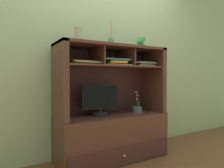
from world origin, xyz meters
TOP-DOWN VIEW (x-y plane):
  - floor_plane at (0.00, 0.00)m, footprint 6.00×6.00m
  - back_wall at (0.00, 0.29)m, footprint 6.00×0.02m
  - media_console at (0.00, 0.01)m, footprint 1.32×0.54m
  - tv_monitor at (-0.16, 0.00)m, footprint 0.45×0.20m
  - potted_orchid at (0.35, -0.03)m, footprint 0.15×0.15m
  - magazine_stack_left at (0.00, -0.05)m, footprint 0.34×0.32m
  - magazine_stack_centre at (-0.37, -0.02)m, footprint 0.33×0.30m
  - magazine_stack_right at (0.42, -0.01)m, footprint 0.33×0.31m
  - diffuser_bottle at (-0.00, 0.03)m, footprint 0.07×0.07m
  - potted_succulent at (0.43, -0.00)m, footprint 0.12×0.11m
  - ceramic_vase at (-0.43, -0.02)m, footprint 0.09×0.09m

SIDE VIEW (x-z plane):
  - floor_plane at x=0.00m, z-range -0.02..0.00m
  - media_console at x=0.00m, z-range -0.25..1.10m
  - potted_orchid at x=0.35m, z-range 0.44..0.71m
  - tv_monitor at x=-0.16m, z-range 0.51..0.87m
  - magazine_stack_centre at x=-0.37m, z-range 1.12..1.16m
  - magazine_stack_right at x=0.42m, z-range 1.12..1.18m
  - magazine_stack_left at x=0.00m, z-range 1.12..1.19m
  - back_wall at x=0.00m, z-range 0.00..2.80m
  - diffuser_bottle at x=0.00m, z-range 1.25..1.56m
  - potted_succulent at x=0.43m, z-range 1.35..1.51m
  - ceramic_vase at x=-0.43m, z-range 1.35..1.52m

